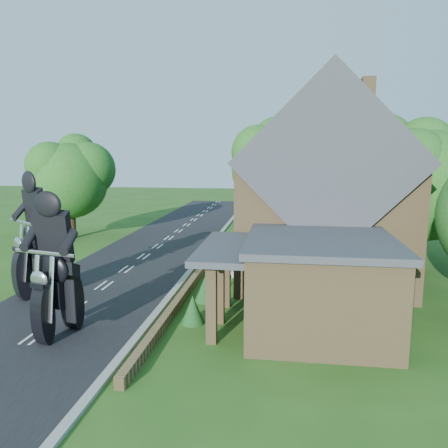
# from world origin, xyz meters

# --- Properties ---
(ground) EXTENTS (120.00, 120.00, 0.00)m
(ground) POSITION_xyz_m (0.00, 0.00, 0.00)
(ground) COLOR #224A14
(ground) RESTS_ON ground
(road) EXTENTS (7.00, 80.00, 0.02)m
(road) POSITION_xyz_m (0.00, 0.00, 0.01)
(road) COLOR black
(road) RESTS_ON ground
(kerb) EXTENTS (0.30, 80.00, 0.12)m
(kerb) POSITION_xyz_m (3.65, 0.00, 0.06)
(kerb) COLOR gray
(kerb) RESTS_ON ground
(garden_wall) EXTENTS (0.30, 22.00, 0.40)m
(garden_wall) POSITION_xyz_m (4.30, 5.00, 0.20)
(garden_wall) COLOR olive
(garden_wall) RESTS_ON ground
(house) EXTENTS (9.54, 8.64, 10.24)m
(house) POSITION_xyz_m (10.49, 6.00, 4.34)
(house) COLOR olive
(house) RESTS_ON ground
(annex) EXTENTS (7.05, 5.94, 3.44)m
(annex) POSITION_xyz_m (9.87, -0.80, 1.77)
(annex) COLOR olive
(annex) RESTS_ON ground
(tree_house_right) EXTENTS (6.51, 6.00, 8.40)m
(tree_house_right) POSITION_xyz_m (16.65, 8.62, 5.19)
(tree_house_right) COLOR black
(tree_house_right) RESTS_ON ground
(tree_behind_house) EXTENTS (7.81, 7.20, 10.08)m
(tree_behind_house) POSITION_xyz_m (14.18, 16.14, 6.23)
(tree_behind_house) COLOR black
(tree_behind_house) RESTS_ON ground
(tree_behind_left) EXTENTS (6.94, 6.40, 9.16)m
(tree_behind_left) POSITION_xyz_m (8.16, 17.13, 5.73)
(tree_behind_left) COLOR black
(tree_behind_left) RESTS_ON ground
(tree_far_road) EXTENTS (6.08, 5.60, 7.84)m
(tree_far_road) POSITION_xyz_m (-6.86, 14.11, 4.84)
(tree_far_road) COLOR black
(tree_far_road) RESTS_ON ground
(shrub_a) EXTENTS (0.90, 0.90, 1.10)m
(shrub_a) POSITION_xyz_m (5.30, -1.00, 0.55)
(shrub_a) COLOR #123A16
(shrub_a) RESTS_ON ground
(shrub_b) EXTENTS (0.90, 0.90, 1.10)m
(shrub_b) POSITION_xyz_m (5.30, 1.50, 0.55)
(shrub_b) COLOR #123A16
(shrub_b) RESTS_ON ground
(shrub_c) EXTENTS (0.90, 0.90, 1.10)m
(shrub_c) POSITION_xyz_m (5.30, 4.00, 0.55)
(shrub_c) COLOR #123A16
(shrub_c) RESTS_ON ground
(shrub_d) EXTENTS (0.90, 0.90, 1.10)m
(shrub_d) POSITION_xyz_m (5.30, 9.00, 0.55)
(shrub_d) COLOR #123A16
(shrub_d) RESTS_ON ground
(shrub_e) EXTENTS (0.90, 0.90, 1.10)m
(shrub_e) POSITION_xyz_m (5.30, 11.50, 0.55)
(shrub_e) COLOR #123A16
(shrub_e) RESTS_ON ground
(shrub_f) EXTENTS (0.90, 0.90, 1.10)m
(shrub_f) POSITION_xyz_m (5.30, 14.00, 0.55)
(shrub_f) COLOR #123A16
(shrub_f) RESTS_ON ground
(motorcycle_lead) EXTENTS (0.79, 1.72, 1.56)m
(motorcycle_lead) POSITION_xyz_m (0.88, -2.87, 0.78)
(motorcycle_lead) COLOR black
(motorcycle_lead) RESTS_ON ground
(motorcycle_follow) EXTENTS (1.41, 1.77, 1.70)m
(motorcycle_follow) POSITION_xyz_m (-2.22, 1.17, 0.85)
(motorcycle_follow) COLOR black
(motorcycle_follow) RESTS_ON ground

